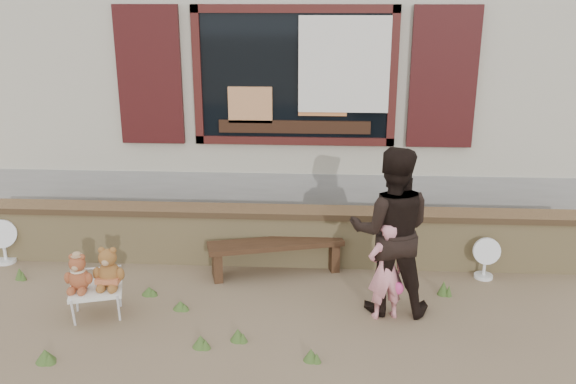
# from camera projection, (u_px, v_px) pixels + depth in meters

# --- Properties ---
(ground) EXTENTS (80.00, 80.00, 0.00)m
(ground) POSITION_uv_depth(u_px,v_px,m) (285.00, 303.00, 6.23)
(ground) COLOR brown
(ground) RESTS_ON ground
(shopfront) EXTENTS (8.04, 5.13, 4.00)m
(shopfront) POSITION_uv_depth(u_px,v_px,m) (302.00, 60.00, 9.88)
(shopfront) COLOR #A59D85
(shopfront) RESTS_ON ground
(brick_wall) EXTENTS (7.10, 0.36, 0.67)m
(brick_wall) POSITION_uv_depth(u_px,v_px,m) (290.00, 235.00, 7.07)
(brick_wall) COLOR tan
(brick_wall) RESTS_ON ground
(bench) EXTENTS (1.54, 0.70, 0.39)m
(bench) POSITION_uv_depth(u_px,v_px,m) (276.00, 250.00, 6.81)
(bench) COLOR #352012
(bench) RESTS_ON ground
(folding_chair) EXTENTS (0.59, 0.56, 0.30)m
(folding_chair) POSITION_uv_depth(u_px,v_px,m) (96.00, 290.00, 5.90)
(folding_chair) COLOR white
(folding_chair) RESTS_ON ground
(teddy_bear_left) EXTENTS (0.33, 0.31, 0.38)m
(teddy_bear_left) POSITION_uv_depth(u_px,v_px,m) (79.00, 272.00, 5.80)
(teddy_bear_left) COLOR brown
(teddy_bear_left) RESTS_ON folding_chair
(teddy_bear_right) EXTENTS (0.37, 0.34, 0.42)m
(teddy_bear_right) POSITION_uv_depth(u_px,v_px,m) (109.00, 266.00, 5.86)
(teddy_bear_right) COLOR brown
(teddy_bear_right) RESTS_ON folding_chair
(child) EXTENTS (0.41, 0.32, 0.99)m
(child) POSITION_uv_depth(u_px,v_px,m) (386.00, 270.00, 5.81)
(child) COLOR pink
(child) RESTS_ON ground
(adult) EXTENTS (0.85, 0.68, 1.67)m
(adult) POSITION_uv_depth(u_px,v_px,m) (391.00, 231.00, 5.86)
(adult) COLOR black
(adult) RESTS_ON ground
(fan_left) EXTENTS (0.35, 0.23, 0.54)m
(fan_left) POSITION_uv_depth(u_px,v_px,m) (3.00, 241.00, 7.09)
(fan_left) COLOR white
(fan_left) RESTS_ON ground
(fan_right) EXTENTS (0.30, 0.20, 0.48)m
(fan_right) POSITION_uv_depth(u_px,v_px,m) (485.00, 258.00, 6.71)
(fan_right) COLOR white
(fan_right) RESTS_ON ground
(grass_tufts) EXTENTS (4.73, 1.68, 0.16)m
(grass_tufts) POSITION_uv_depth(u_px,v_px,m) (198.00, 319.00, 5.80)
(grass_tufts) COLOR #3F5C24
(grass_tufts) RESTS_ON ground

